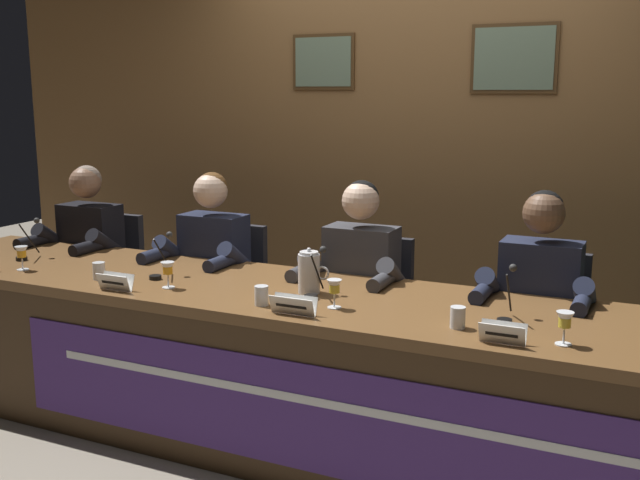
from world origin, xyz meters
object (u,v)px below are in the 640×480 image
(chair_far_left, at_px, (107,287))
(chair_center, at_px, (369,324))
(nameplate_center, at_px, (293,305))
(microphone_right, at_px, (507,303))
(chair_left, at_px, (227,304))
(juice_glass_left, at_px, (168,270))
(water_cup_center, at_px, (262,297))
(microphone_center, at_px, (314,281))
(water_pitcher_central, at_px, (310,272))
(water_cup_left, at_px, (99,272))
(juice_glass_right, at_px, (565,322))
(microphone_left, at_px, (160,263))
(juice_glass_center, at_px, (334,288))
(panelist_far_left, at_px, (82,251))
(panelist_center, at_px, (355,282))
(nameplate_right, at_px, (503,333))
(chair_right, at_px, (540,348))
(microphone_far_left, at_px, (27,246))
(panelist_right, at_px, (536,303))
(juice_glass_far_left, at_px, (22,254))
(water_cup_right, at_px, (458,319))
(panelist_left, at_px, (206,265))
(conference_table, at_px, (309,348))
(nameplate_left, at_px, (115,282))

(chair_far_left, distance_m, chair_center, 1.78)
(nameplate_center, relative_size, microphone_right, 0.92)
(chair_left, bearing_deg, juice_glass_left, -76.06)
(water_cup_center, bearing_deg, microphone_center, 55.63)
(nameplate_center, bearing_deg, water_pitcher_central, 104.69)
(water_cup_left, xyz_separation_m, juice_glass_right, (2.18, -0.03, 0.05))
(microphone_left, xyz_separation_m, chair_center, (0.84, 0.67, -0.39))
(juice_glass_left, distance_m, juice_glass_center, 0.84)
(chair_far_left, bearing_deg, panelist_far_left, -90.00)
(juice_glass_left, distance_m, panelist_center, 0.94)
(chair_center, height_order, nameplate_center, chair_center)
(nameplate_right, bearing_deg, chair_right, 89.83)
(microphone_far_left, relative_size, juice_glass_center, 1.74)
(water_pitcher_central, bearing_deg, nameplate_right, -19.57)
(panelist_right, relative_size, water_pitcher_central, 5.75)
(chair_right, height_order, juice_glass_right, chair_right)
(juice_glass_far_left, height_order, juice_glass_center, same)
(microphone_far_left, distance_m, water_cup_right, 2.46)
(panelist_left, height_order, panelist_center, same)
(juice_glass_left, relative_size, chair_right, 0.14)
(panelist_center, relative_size, water_cup_center, 14.21)
(water_cup_left, bearing_deg, microphone_right, 4.98)
(microphone_left, bearing_deg, juice_glass_center, -6.77)
(water_cup_center, height_order, microphone_center, microphone_center)
(microphone_far_left, height_order, nameplate_right, microphone_far_left)
(nameplate_center, height_order, panelist_right, panelist_right)
(panelist_far_left, distance_m, juice_glass_right, 2.95)
(juice_glass_far_left, height_order, nameplate_center, juice_glass_far_left)
(nameplate_center, bearing_deg, chair_center, 92.07)
(juice_glass_left, height_order, water_pitcher_central, water_pitcher_central)
(panelist_far_left, bearing_deg, water_pitcher_central, -13.46)
(panelist_left, relative_size, water_cup_right, 14.21)
(juice_glass_far_left, xyz_separation_m, microphone_center, (1.58, 0.18, -0.01))
(juice_glass_center, bearing_deg, panelist_center, 104.10)
(panelist_right, bearing_deg, microphone_center, -152.38)
(nameplate_center, bearing_deg, panelist_right, 41.18)
(conference_table, height_order, water_cup_center, water_cup_center)
(chair_left, relative_size, nameplate_right, 5.27)
(microphone_center, height_order, juice_glass_right, microphone_center)
(microphone_far_left, distance_m, microphone_center, 1.75)
(chair_right, height_order, water_pitcher_central, water_pitcher_central)
(water_cup_left, distance_m, nameplate_center, 1.13)
(juice_glass_far_left, relative_size, microphone_right, 0.57)
(nameplate_left, bearing_deg, chair_left, 90.61)
(panelist_center, height_order, juice_glass_center, panelist_center)
(panelist_left, height_order, water_pitcher_central, panelist_left)
(juice_glass_center, distance_m, microphone_center, 0.20)
(panelist_left, distance_m, microphone_right, 1.80)
(microphone_far_left, xyz_separation_m, juice_glass_right, (2.85, -0.22, 0.01))
(panelist_left, relative_size, microphone_center, 5.59)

